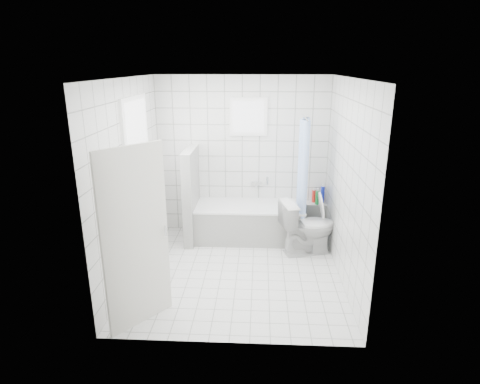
{
  "coord_description": "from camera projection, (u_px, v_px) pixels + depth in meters",
  "views": [
    {
      "loc": [
        0.29,
        -4.97,
        2.76
      ],
      "look_at": [
        0.02,
        0.35,
        1.05
      ],
      "focal_mm": 30.0,
      "sensor_mm": 36.0,
      "label": 1
    }
  ],
  "objects": [
    {
      "name": "bathtub",
      "position": [
        250.0,
        222.0,
        6.56
      ],
      "size": [
        1.74,
        0.77,
        0.58
      ],
      "color": "white",
      "rests_on": "ground"
    },
    {
      "name": "window_left",
      "position": [
        139.0,
        153.0,
        5.44
      ],
      "size": [
        0.01,
        0.9,
        1.4
      ],
      "primitive_type": "cube",
      "color": "white",
      "rests_on": "wall_left"
    },
    {
      "name": "ground",
      "position": [
        237.0,
        271.0,
        5.58
      ],
      "size": [
        3.0,
        3.0,
        0.0
      ],
      "primitive_type": "plane",
      "color": "white",
      "rests_on": "ground"
    },
    {
      "name": "tub_faucet",
      "position": [
        256.0,
        183.0,
        6.7
      ],
      "size": [
        0.18,
        0.06,
        0.06
      ],
      "primitive_type": "cube",
      "color": "silver",
      "rests_on": "wall_back"
    },
    {
      "name": "partition_wall",
      "position": [
        191.0,
        195.0,
        6.41
      ],
      "size": [
        0.15,
        0.85,
        1.5
      ],
      "primitive_type": "cube",
      "color": "white",
      "rests_on": "ground"
    },
    {
      "name": "wall_left",
      "position": [
        131.0,
        180.0,
        5.25
      ],
      "size": [
        0.02,
        3.0,
        2.6
      ],
      "primitive_type": "cube",
      "color": "white",
      "rests_on": "ground"
    },
    {
      "name": "curtain_rod",
      "position": [
        305.0,
        117.0,
        5.97
      ],
      "size": [
        0.02,
        0.8,
        0.02
      ],
      "primitive_type": "cylinder",
      "rotation": [
        1.57,
        0.0,
        0.0
      ],
      "color": "silver",
      "rests_on": "wall_back"
    },
    {
      "name": "window_back",
      "position": [
        248.0,
        117.0,
        6.36
      ],
      "size": [
        0.5,
        0.01,
        0.5
      ],
      "primitive_type": "cube",
      "color": "white",
      "rests_on": "wall_back"
    },
    {
      "name": "wall_back",
      "position": [
        242.0,
        156.0,
        6.61
      ],
      "size": [
        2.8,
        0.02,
        2.6
      ],
      "primitive_type": "cube",
      "color": "white",
      "rests_on": "ground"
    },
    {
      "name": "tiled_ledge",
      "position": [
        317.0,
        218.0,
        6.75
      ],
      "size": [
        0.4,
        0.24,
        0.55
      ],
      "primitive_type": "cube",
      "color": "white",
      "rests_on": "ground"
    },
    {
      "name": "toilet",
      "position": [
        308.0,
        227.0,
        6.02
      ],
      "size": [
        0.92,
        0.67,
        0.84
      ],
      "primitive_type": "imported",
      "rotation": [
        0.0,
        0.0,
        1.84
      ],
      "color": "white",
      "rests_on": "ground"
    },
    {
      "name": "shower_curtain",
      "position": [
        303.0,
        177.0,
        6.12
      ],
      "size": [
        0.14,
        0.48,
        1.78
      ],
      "primitive_type": null,
      "color": "#548CF6",
      "rests_on": "curtain_rod"
    },
    {
      "name": "window_sill",
      "position": [
        146.0,
        204.0,
        5.67
      ],
      "size": [
        0.18,
        1.02,
        0.08
      ],
      "primitive_type": "cube",
      "color": "white",
      "rests_on": "wall_left"
    },
    {
      "name": "wall_right",
      "position": [
        346.0,
        183.0,
        5.12
      ],
      "size": [
        0.02,
        3.0,
        2.6
      ],
      "primitive_type": "cube",
      "color": "white",
      "rests_on": "ground"
    },
    {
      "name": "door",
      "position": [
        136.0,
        239.0,
        4.21
      ],
      "size": [
        0.53,
        0.65,
        2.0
      ],
      "primitive_type": "cube",
      "rotation": [
        0.0,
        0.0,
        -0.68
      ],
      "color": "silver",
      "rests_on": "ground"
    },
    {
      "name": "ledge_bottles",
      "position": [
        318.0,
        196.0,
        6.62
      ],
      "size": [
        0.2,
        0.17,
        0.28
      ],
      "color": "red",
      "rests_on": "tiled_ledge"
    },
    {
      "name": "ceiling",
      "position": [
        237.0,
        78.0,
        4.79
      ],
      "size": [
        3.0,
        3.0,
        0.0
      ],
      "primitive_type": "plane",
      "rotation": [
        3.14,
        0.0,
        0.0
      ],
      "color": "white",
      "rests_on": "ground"
    },
    {
      "name": "sill_bottles",
      "position": [
        147.0,
        193.0,
        5.68
      ],
      "size": [
        0.15,
        0.56,
        0.27
      ],
      "color": "#31A5E0",
      "rests_on": "window_sill"
    },
    {
      "name": "wall_front",
      "position": [
        228.0,
        227.0,
        3.76
      ],
      "size": [
        2.8,
        0.02,
        2.6
      ],
      "primitive_type": "cube",
      "color": "white",
      "rests_on": "ground"
    }
  ]
}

